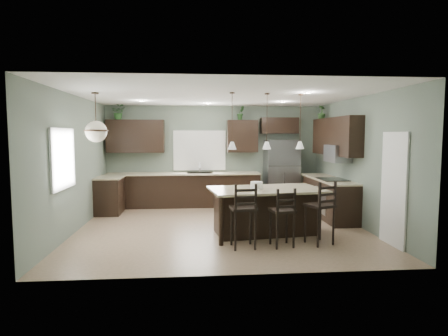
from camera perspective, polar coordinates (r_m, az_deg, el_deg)
ground at (r=8.14m, az=-0.47°, el=-9.05°), size 6.00×6.00×0.00m
pantry_door at (r=7.33m, az=24.45°, el=-2.96°), size 0.04×0.82×2.04m
window_back at (r=10.62m, az=-3.75°, el=2.70°), size 1.35×0.02×1.00m
window_left at (r=7.48m, az=-23.43°, el=1.31°), size 0.02×1.10×1.00m
left_return_cabs at (r=9.92m, az=-17.03°, el=-4.07°), size 0.60×0.90×0.90m
left_return_countertop at (r=9.86m, az=-16.99°, el=-1.37°), size 0.66×0.96×0.04m
back_lower_cabs at (r=10.44m, az=-6.16°, el=-3.43°), size 4.20×0.60×0.90m
back_countertop at (r=10.36m, az=-6.19°, el=-0.87°), size 4.20×0.66×0.04m
sink_inset at (r=10.36m, az=-3.70°, el=-0.77°), size 0.70×0.45×0.01m
faucet at (r=10.32m, az=-3.70°, el=0.01°), size 0.02×0.02×0.28m
back_upper_left at (r=10.57m, az=-13.31°, el=4.73°), size 1.55×0.34×0.90m
back_upper_right at (r=10.55m, az=2.81°, el=4.86°), size 0.85×0.34×0.90m
fridge_header at (r=10.74m, az=8.41°, el=6.42°), size 1.05×0.34×0.45m
right_lower_cabs at (r=9.48m, az=15.67°, el=-4.45°), size 0.60×2.35×0.90m
right_countertop at (r=9.40m, az=15.62°, el=-1.63°), size 0.66×2.35×0.04m
cooktop at (r=9.15m, az=16.22°, el=-1.67°), size 0.58×0.75×0.02m
wall_oven_front at (r=9.12m, az=14.47°, el=-4.80°), size 0.01×0.72×0.60m
right_upper_cabs at (r=9.40m, az=16.63°, el=4.63°), size 0.34×2.35×0.90m
microwave at (r=9.13m, az=16.90°, el=2.11°), size 0.40×0.75×0.40m
refrigerator at (r=10.61m, az=8.74°, el=-0.74°), size 0.90×0.74×1.85m
kitchen_island at (r=7.56m, az=6.42°, el=-6.59°), size 2.35×1.53×0.92m
serving_dish at (r=7.41m, az=4.99°, el=-2.64°), size 0.24×0.24×0.14m
bar_stool_left at (r=6.61m, az=2.94°, el=-7.23°), size 0.47×0.47×1.16m
bar_stool_center at (r=6.77m, az=8.85°, el=-7.39°), size 0.45×0.45×1.07m
bar_stool_right at (r=7.05m, az=14.34°, el=-6.58°), size 0.56×0.56×1.17m
pendant_left at (r=7.21m, az=1.24°, el=7.16°), size 0.17×0.17×1.10m
pendant_center at (r=7.41m, az=6.56°, el=7.08°), size 0.17×0.17×1.10m
pendant_right at (r=7.66m, az=11.56°, el=6.94°), size 0.17×0.17×1.10m
chandelier at (r=7.66m, az=-18.96°, el=7.31°), size 0.45×0.45×0.96m
plant_back_left at (r=10.63m, az=-15.77°, el=8.20°), size 0.38×0.33×0.41m
plant_back_right at (r=10.53m, az=2.57°, el=8.38°), size 0.26×0.24×0.39m
plant_right_wall at (r=10.28m, az=14.64°, el=8.22°), size 0.27×0.27×0.36m
room_shell at (r=7.90m, az=-0.48°, el=2.99°), size 6.00×6.00×6.00m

